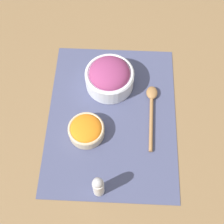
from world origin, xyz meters
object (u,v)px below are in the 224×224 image
(carrot_bowl, at_px, (86,130))
(wooden_spoon, at_px, (152,105))
(onion_bowl, at_px, (110,76))
(pepper_shaker, at_px, (98,186))

(carrot_bowl, height_order, wooden_spoon, carrot_bowl)
(carrot_bowl, bearing_deg, onion_bowl, 161.38)
(wooden_spoon, relative_size, pepper_shaker, 2.25)
(onion_bowl, distance_m, pepper_shaker, 0.37)
(onion_bowl, bearing_deg, pepper_shaker, -2.03)
(onion_bowl, xyz_separation_m, carrot_bowl, (0.19, -0.06, -0.02))
(onion_bowl, height_order, wooden_spoon, onion_bowl)
(carrot_bowl, distance_m, wooden_spoon, 0.23)
(carrot_bowl, bearing_deg, pepper_shaker, 15.55)
(carrot_bowl, relative_size, wooden_spoon, 0.48)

